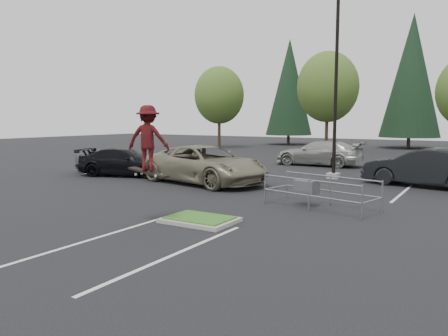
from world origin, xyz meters
The scene contains 15 objects.
ground centered at (0.00, 0.00, 0.00)m, with size 120.00×120.00×0.00m, color black.
grass_median centered at (0.00, 0.00, 0.08)m, with size 2.20×1.60×0.16m.
stall_lines centered at (-1.35, 6.02, 0.00)m, with size 22.62×17.60×0.01m.
light_pole centered at (0.50, 12.00, 4.56)m, with size 0.70×0.60×10.12m.
decid_a centered at (-18.01, 30.03, 5.58)m, with size 5.44×5.44×8.91m.
decid_b centered at (-6.01, 30.53, 6.04)m, with size 5.89×5.89×9.64m.
conif_a centered at (-14.00, 40.00, 7.10)m, with size 5.72×5.72×13.00m.
conif_b centered at (0.00, 40.50, 7.85)m, with size 6.38×6.38×14.50m.
cart_corral centered at (2.06, 4.11, 0.72)m, with size 4.26×2.36×1.14m.
skateboarder centered at (-1.20, -1.00, 2.62)m, with size 1.45×1.13×2.15m.
car_l_tan centered at (-4.50, 7.00, 0.95)m, with size 3.14×6.81×1.89m, color gray.
car_l_black centered at (-10.00, 7.00, 0.78)m, with size 2.18×5.36×1.55m, color black.
car_l_grey centered at (-11.67, 7.54, 0.74)m, with size 1.74×4.32×1.47m, color #505258.
car_r_charc centered at (5.08, 11.50, 0.92)m, with size 1.94×5.57×1.84m, color black.
car_far_silver centered at (-2.41, 18.00, 0.86)m, with size 2.42×5.95×1.73m, color #ADAEA8.
Camera 1 is at (7.60, -11.04, 3.22)m, focal length 35.00 mm.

